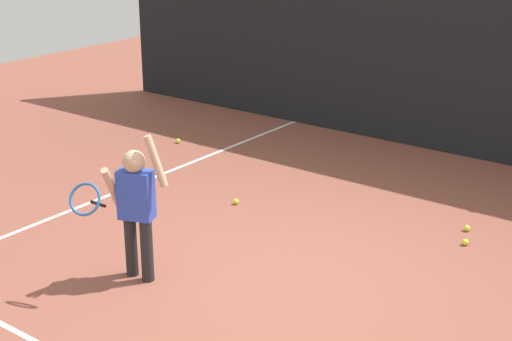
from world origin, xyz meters
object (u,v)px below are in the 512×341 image
Objects in this scene: tennis_ball_1 at (467,228)px; tennis_ball_4 at (465,242)px; tennis_ball_5 at (178,141)px; tennis_ball_0 at (236,201)px; tennis_player at (134,203)px.

tennis_ball_4 is (0.12, -0.33, 0.00)m from tennis_ball_1.
tennis_ball_0 is at bearing -31.87° from tennis_ball_5.
tennis_ball_1 and tennis_ball_5 have the same top height.
tennis_ball_1 is at bearing 20.15° from tennis_ball_0.
tennis_ball_4 is at bearing -9.24° from tennis_ball_5.
tennis_ball_5 is at bearing 170.76° from tennis_ball_4.
tennis_ball_5 is (-4.49, 0.73, 0.00)m from tennis_ball_4.
tennis_player is at bearing -52.64° from tennis_ball_5.
tennis_ball_1 is 4.38m from tennis_ball_5.
tennis_ball_1 is at bearing -5.24° from tennis_ball_5.
tennis_ball_0 is at bearing 80.58° from tennis_player.
tennis_ball_4 is 4.54m from tennis_ball_5.
tennis_ball_4 is (2.46, 0.53, 0.00)m from tennis_ball_0.
tennis_ball_5 is at bearing 148.13° from tennis_ball_0.
tennis_player reaches higher than tennis_ball_5.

